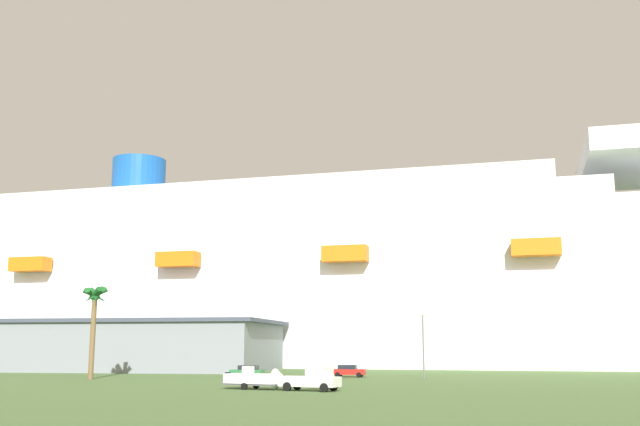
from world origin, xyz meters
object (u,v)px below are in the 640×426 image
at_px(cruise_ship, 298,291).
at_px(palm_tree, 94,307).
at_px(small_boat_on_trailer, 260,379).
at_px(parked_car_black_coupe, 40,366).
at_px(parked_car_red_hatchback, 349,371).
at_px(pickup_truck, 312,379).
at_px(parked_car_green_wagon, 247,371).
at_px(street_lamp, 423,335).

relative_size(cruise_ship, palm_tree, 23.85).
height_order(cruise_ship, small_boat_on_trailer, cruise_ship).
distance_m(cruise_ship, small_boat_on_trailer, 79.02).
height_order(small_boat_on_trailer, parked_car_black_coupe, small_boat_on_trailer).
bearing_deg(parked_car_red_hatchback, small_boat_on_trailer, -94.75).
relative_size(pickup_truck, parked_car_green_wagon, 1.38).
xyz_separation_m(cruise_ship, palm_tree, (-8.72, -60.63, -6.21)).
bearing_deg(parked_car_black_coupe, parked_car_green_wagon, -17.83).
xyz_separation_m(cruise_ship, small_boat_on_trailer, (18.54, -75.52, -14.02)).
height_order(small_boat_on_trailer, palm_tree, palm_tree).
height_order(parked_car_red_hatchback, parked_car_black_coupe, same).
height_order(small_boat_on_trailer, parked_car_red_hatchback, small_boat_on_trailer).
distance_m(pickup_truck, parked_car_green_wagon, 28.28).
xyz_separation_m(palm_tree, parked_car_black_coupe, (-21.78, 20.59, -7.94)).
relative_size(palm_tree, parked_car_black_coupe, 2.63).
height_order(cruise_ship, parked_car_red_hatchback, cruise_ship).
distance_m(palm_tree, street_lamp, 41.06).
distance_m(small_boat_on_trailer, parked_car_red_hatchback, 28.54).
bearing_deg(parked_car_red_hatchback, street_lamp, -27.64).
bearing_deg(cruise_ship, parked_car_black_coupe, -127.29).
bearing_deg(parked_car_black_coupe, parked_car_red_hatchback, -7.80).
bearing_deg(parked_car_red_hatchback, pickup_truck, -84.01).
bearing_deg(cruise_ship, street_lamp, -59.16).
relative_size(parked_car_red_hatchback, parked_car_black_coupe, 1.00).
bearing_deg(parked_car_black_coupe, small_boat_on_trailer, -35.88).
distance_m(cruise_ship, street_lamp, 61.99).
height_order(pickup_truck, street_lamp, street_lamp).
distance_m(pickup_truck, street_lamp, 25.48).
bearing_deg(parked_car_black_coupe, pickup_truck, -33.84).
height_order(street_lamp, parked_car_green_wagon, street_lamp).
bearing_deg(pickup_truck, cruise_ship, 107.40).
relative_size(small_boat_on_trailer, street_lamp, 0.91).
bearing_deg(palm_tree, street_lamp, 11.36).
relative_size(small_boat_on_trailer, parked_car_red_hatchback, 1.69).
bearing_deg(street_lamp, pickup_truck, -107.09).
xyz_separation_m(parked_car_red_hatchback, parked_car_black_coupe, (-51.41, 7.04, -0.00)).
xyz_separation_m(street_lamp, parked_car_green_wagon, (-22.53, -0.13, -4.45)).
bearing_deg(palm_tree, cruise_ship, 81.81).
xyz_separation_m(small_boat_on_trailer, parked_car_red_hatchback, (2.37, 28.44, -0.13)).
xyz_separation_m(pickup_truck, street_lamp, (7.38, 24.02, 4.23)).
relative_size(pickup_truck, street_lamp, 0.72).
bearing_deg(street_lamp, parked_car_red_hatchback, 152.36).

